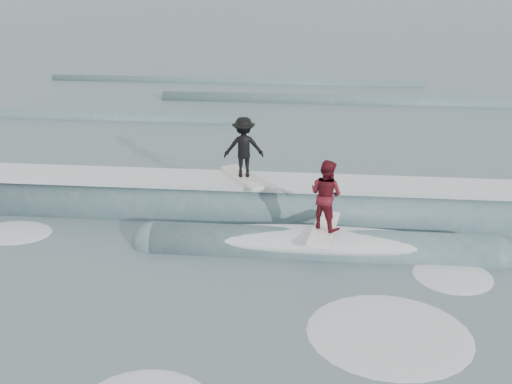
{
  "coord_description": "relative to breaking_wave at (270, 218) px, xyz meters",
  "views": [
    {
      "loc": [
        1.31,
        -11.07,
        7.53
      ],
      "look_at": [
        0.0,
        3.59,
        1.1
      ],
      "focal_mm": 40.0,
      "sensor_mm": 36.0,
      "label": 1
    }
  ],
  "objects": [
    {
      "name": "surfer_black",
      "position": [
        -0.82,
        0.46,
        1.96
      ],
      "size": [
        1.6,
        1.95,
        1.9
      ],
      "color": "silver",
      "rests_on": "ground"
    },
    {
      "name": "ground",
      "position": [
        -0.37,
        -4.14,
        -0.05
      ],
      "size": [
        160.0,
        160.0,
        0.0
      ],
      "primitive_type": "plane",
      "color": "#415D60",
      "rests_on": "ground"
    },
    {
      "name": "surfer_red",
      "position": [
        1.53,
        -1.74,
        1.5
      ],
      "size": [
        1.15,
        2.07,
        1.97
      ],
      "color": "white",
      "rests_on": "ground"
    },
    {
      "name": "whitewater",
      "position": [
        0.79,
        -4.57,
        -0.05
      ],
      "size": [
        14.16,
        7.63,
        0.1
      ],
      "color": "silver",
      "rests_on": "ground"
    },
    {
      "name": "breaking_wave",
      "position": [
        0.0,
        0.0,
        0.0
      ],
      "size": [
        21.12,
        3.79,
        2.02
      ],
      "color": "#3B5F64",
      "rests_on": "ground"
    },
    {
      "name": "far_swells",
      "position": [
        -3.04,
        13.51,
        -0.05
      ],
      "size": [
        39.02,
        8.65,
        0.8
      ],
      "color": "#3B5F64",
      "rests_on": "ground"
    }
  ]
}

